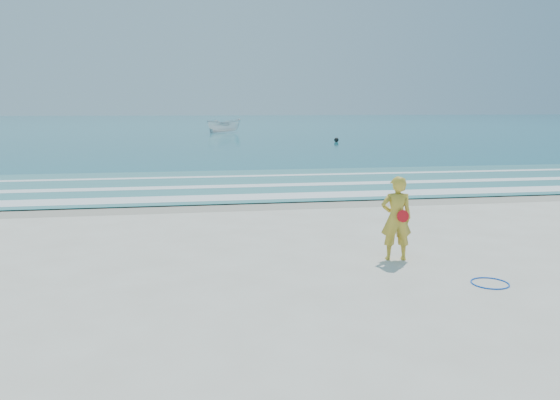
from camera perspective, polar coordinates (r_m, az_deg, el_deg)
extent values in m
plane|color=silver|center=(10.55, 2.63, -9.05)|extent=(400.00, 400.00, 0.00)
cube|color=#B2A893|center=(19.18, -3.03, -0.46)|extent=(400.00, 2.40, 0.00)
cube|color=#19727F|center=(114.83, -8.55, 7.97)|extent=(400.00, 190.00, 0.04)
cube|color=#59B7AD|center=(24.09, -4.39, 1.73)|extent=(400.00, 10.00, 0.01)
cube|color=white|center=(20.44, -3.44, 0.32)|extent=(400.00, 1.40, 0.01)
cube|color=white|center=(23.30, -4.21, 1.47)|extent=(400.00, 0.90, 0.01)
cube|color=white|center=(26.55, -4.88, 2.48)|extent=(400.00, 0.60, 0.01)
torus|color=blue|center=(11.45, 21.09, -8.11)|extent=(0.78, 0.78, 0.03)
imported|color=white|center=(71.17, -5.85, 7.72)|extent=(4.90, 3.06, 1.77)
sphere|color=black|center=(52.52, 5.91, 6.28)|extent=(0.43, 0.43, 0.43)
imported|color=gold|center=(12.39, 12.06, -1.88)|extent=(0.75, 0.55, 1.89)
cylinder|color=red|center=(12.24, 12.72, -1.66)|extent=(0.27, 0.08, 0.27)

